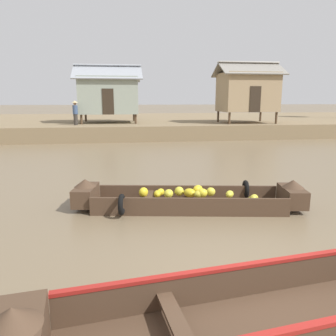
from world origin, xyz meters
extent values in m
plane|color=#726047|center=(0.00, 10.00, 0.00)|extent=(300.00, 300.00, 0.00)
cube|color=#7F6B4C|center=(0.00, 27.73, 0.51)|extent=(160.00, 20.00, 1.02)
cube|color=#473323|center=(-0.24, 4.22, 0.06)|extent=(4.99, 2.00, 0.12)
cube|color=#473323|center=(-0.14, 4.80, 0.29)|extent=(4.81, 0.85, 0.34)
cube|color=#473323|center=(-0.33, 3.65, 0.29)|extent=(4.81, 0.85, 0.34)
cube|color=#473323|center=(2.41, 3.80, 0.35)|extent=(0.66, 1.12, 0.45)
cone|color=#473323|center=(2.41, 3.80, 0.67)|extent=(0.64, 0.64, 0.20)
cube|color=#473323|center=(-2.88, 4.65, 0.35)|extent=(0.66, 1.12, 0.45)
cone|color=#473323|center=(-2.88, 4.65, 0.67)|extent=(0.64, 0.64, 0.20)
cube|color=#473323|center=(-1.26, 4.39, 0.30)|extent=(0.38, 1.14, 0.05)
torus|color=black|center=(1.48, 4.66, 0.32)|extent=(0.20, 0.53, 0.52)
torus|color=black|center=(-1.96, 3.79, 0.32)|extent=(0.20, 0.53, 0.52)
ellipsoid|color=yellow|center=(-0.44, 4.49, 0.39)|extent=(0.31, 0.30, 0.25)
ellipsoid|color=gold|center=(1.30, 3.68, 0.31)|extent=(0.31, 0.36, 0.25)
ellipsoid|color=gold|center=(1.33, 3.68, 0.35)|extent=(0.34, 0.32, 0.25)
ellipsoid|color=yellow|center=(-0.21, 4.30, 0.41)|extent=(0.21, 0.33, 0.18)
ellipsoid|color=yellow|center=(0.83, 4.08, 0.38)|extent=(0.33, 0.37, 0.18)
ellipsoid|color=yellow|center=(0.08, 4.51, 0.41)|extent=(0.37, 0.35, 0.25)
ellipsoid|color=yellow|center=(0.38, 4.28, 0.40)|extent=(0.27, 0.24, 0.23)
ellipsoid|color=gold|center=(0.01, 4.08, 0.42)|extent=(0.35, 0.30, 0.20)
ellipsoid|color=yellow|center=(-1.39, 4.42, 0.42)|extent=(0.34, 0.34, 0.25)
ellipsoid|color=yellow|center=(-0.20, 4.26, 0.41)|extent=(0.42, 0.40, 0.23)
ellipsoid|color=yellow|center=(-0.75, 4.30, 0.39)|extent=(0.35, 0.36, 0.23)
ellipsoid|color=yellow|center=(-1.02, 4.55, 0.32)|extent=(0.20, 0.29, 0.19)
ellipsoid|color=yellow|center=(-0.91, 4.65, 0.34)|extent=(0.30, 0.30, 0.20)
ellipsoid|color=yellow|center=(0.10, 4.07, 0.44)|extent=(0.27, 0.24, 0.23)
cube|color=#473323|center=(-0.33, -0.54, 0.06)|extent=(4.97, 2.00, 0.12)
cube|color=#473323|center=(-0.41, 0.10, 0.33)|extent=(4.80, 0.72, 0.42)
cube|color=maroon|center=(-0.41, 0.10, 0.57)|extent=(4.80, 0.74, 0.05)
cube|color=maroon|center=(-0.24, -1.17, 0.57)|extent=(4.80, 0.74, 0.05)
cone|color=#473323|center=(-2.99, -0.89, 0.78)|extent=(0.63, 0.63, 0.20)
cube|color=#473323|center=(-1.35, -0.67, 0.35)|extent=(0.36, 1.25, 0.05)
cylinder|color=#4C3826|center=(-4.71, 20.42, 1.37)|extent=(0.16, 0.16, 0.69)
cylinder|color=#4C3826|center=(-0.86, 20.42, 1.37)|extent=(0.16, 0.16, 0.69)
cylinder|color=#4C3826|center=(-4.71, 23.45, 1.37)|extent=(0.16, 0.16, 0.69)
cylinder|color=#4C3826|center=(-0.86, 23.45, 1.37)|extent=(0.16, 0.16, 0.69)
cube|color=gray|center=(-2.78, 21.93, 3.05)|extent=(4.25, 3.43, 2.68)
cube|color=#2D2319|center=(-2.78, 20.20, 2.61)|extent=(0.80, 0.04, 1.80)
cube|color=#9399A0|center=(-2.78, 21.07, 4.71)|extent=(4.95, 2.20, 1.18)
cube|color=#9399A0|center=(-2.78, 22.79, 4.71)|extent=(4.95, 2.20, 1.18)
cylinder|color=#4C3826|center=(5.71, 18.90, 1.45)|extent=(0.16, 0.16, 0.85)
cylinder|color=#4C3826|center=(9.24, 18.90, 1.45)|extent=(0.16, 0.16, 0.85)
cylinder|color=#4C3826|center=(5.71, 21.67, 1.45)|extent=(0.16, 0.16, 0.85)
cylinder|color=#4C3826|center=(9.24, 21.67, 1.45)|extent=(0.16, 0.16, 0.85)
cube|color=#9E8460|center=(7.48, 20.29, 3.27)|extent=(3.92, 3.17, 2.80)
cube|color=#2D2319|center=(7.48, 18.68, 2.77)|extent=(0.80, 0.04, 1.80)
cube|color=gray|center=(7.48, 19.50, 4.96)|extent=(4.62, 2.07, 1.05)
cube|color=gray|center=(7.48, 21.08, 4.96)|extent=(4.62, 2.07, 1.05)
cylinder|color=#332D28|center=(-5.01, 19.75, 1.40)|extent=(0.28, 0.28, 0.75)
cylinder|color=#384C70|center=(-5.01, 19.75, 2.07)|extent=(0.34, 0.34, 0.60)
sphere|color=#9E7556|center=(-5.01, 19.75, 2.49)|extent=(0.22, 0.22, 0.22)
cone|color=tan|center=(-5.01, 19.75, 2.61)|extent=(0.44, 0.44, 0.14)
camera|label=1|loc=(-1.91, -3.83, 2.80)|focal=35.21mm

